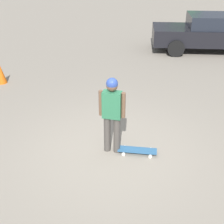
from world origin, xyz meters
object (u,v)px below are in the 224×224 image
at_px(skateboard, 137,150).
at_px(person, 112,110).
at_px(traffic_cone, 1,73).
at_px(car_parked_near, 211,32).

bearing_deg(skateboard, person, -1.90).
distance_m(person, traffic_cone, 5.16).
distance_m(skateboard, car_parked_near, 8.12).
bearing_deg(traffic_cone, skateboard, 140.39).
bearing_deg(skateboard, traffic_cone, -35.40).
bearing_deg(skateboard, car_parked_near, -107.39).
height_order(person, skateboard, person).
bearing_deg(person, traffic_cone, 146.34).
height_order(person, car_parked_near, person).
height_order(skateboard, traffic_cone, traffic_cone).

